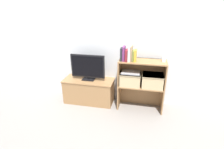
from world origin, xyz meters
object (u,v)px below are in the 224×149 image
at_px(book_tan, 132,53).
at_px(storage_basket_right, 153,80).
at_px(tv, 88,67).
at_px(storage_basket_left, 131,78).
at_px(book_olive, 133,56).
at_px(book_plum, 124,54).
at_px(book_maroon, 127,55).
at_px(book_ivory, 129,53).
at_px(baby_monitor, 164,59).
at_px(laptop, 131,72).
at_px(book_mustard, 135,56).
at_px(tv_stand, 89,91).
at_px(book_charcoal, 122,54).

height_order(book_tan, storage_basket_right, book_tan).
height_order(tv, storage_basket_left, tv).
height_order(storage_basket_left, storage_basket_right, same).
relative_size(tv, storage_basket_right, 1.79).
bearing_deg(book_olive, book_plum, 180.00).
height_order(tv, book_plum, book_plum).
relative_size(tv, book_maroon, 3.42).
relative_size(book_ivory, baby_monitor, 1.92).
xyz_separation_m(baby_monitor, storage_basket_right, (-0.14, -0.02, -0.37)).
bearing_deg(laptop, book_maroon, -151.01).
bearing_deg(baby_monitor, laptop, -178.31).
distance_m(book_ivory, storage_basket_left, 0.44).
xyz_separation_m(book_olive, book_mustard, (0.03, 0.00, 0.01)).
relative_size(book_maroon, laptop, 0.59).
relative_size(book_tan, book_mustard, 1.35).
bearing_deg(book_tan, storage_basket_right, 6.52).
bearing_deg(book_ivory, tv_stand, 173.43).
distance_m(book_tan, book_olive, 0.05).
distance_m(book_maroon, laptop, 0.31).
distance_m(book_plum, book_mustard, 0.18).
relative_size(book_mustard, baby_monitor, 1.46).
distance_m(book_charcoal, book_maroon, 0.08).
bearing_deg(storage_basket_left, storage_basket_right, 0.00).
bearing_deg(book_ivory, tv, 173.55).
bearing_deg(tv, book_mustard, -5.73).
distance_m(baby_monitor, laptop, 0.57).
bearing_deg(baby_monitor, book_ivory, -174.01).
distance_m(tv_stand, book_mustard, 1.12).
bearing_deg(laptop, book_tan, -87.38).
bearing_deg(laptop, book_mustard, -33.64).
bearing_deg(tv, laptop, -3.11).
bearing_deg(book_plum, book_mustard, 0.00).
xyz_separation_m(tv, book_plum, (0.65, -0.08, 0.30)).
distance_m(tv, book_tan, 0.83).
xyz_separation_m(tv_stand, storage_basket_left, (0.77, -0.04, 0.34)).
bearing_deg(book_mustard, book_plum, 180.00).
relative_size(book_charcoal, storage_basket_right, 0.60).
bearing_deg(storage_basket_left, book_maroon, -151.01).
xyz_separation_m(book_plum, book_maroon, (0.04, 0.00, -0.03)).
distance_m(tv, book_olive, 0.85).
xyz_separation_m(book_charcoal, laptop, (0.16, 0.04, -0.31)).
relative_size(tv_stand, book_olive, 5.22).
height_order(tv, storage_basket_right, tv).
height_order(storage_basket_right, laptop, laptop).
height_order(book_maroon, book_olive, book_maroon).
height_order(tv, book_maroon, book_maroon).
distance_m(tv_stand, baby_monitor, 1.46).
distance_m(tv, storage_basket_right, 1.14).
xyz_separation_m(book_tan, storage_basket_left, (-0.00, 0.04, -0.44)).
relative_size(tv_stand, laptop, 3.00).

